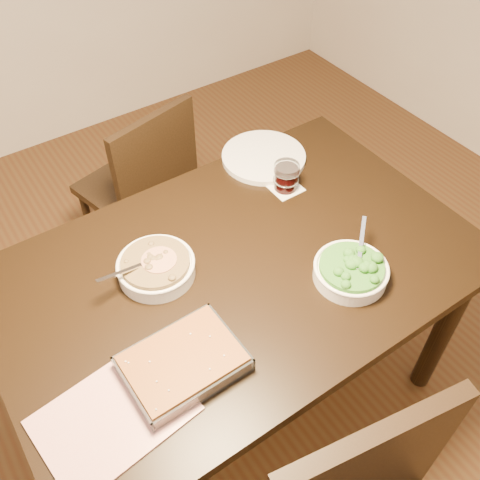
# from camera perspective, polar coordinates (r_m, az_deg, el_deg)

# --- Properties ---
(ground) EXTENTS (4.00, 4.00, 0.00)m
(ground) POSITION_cam_1_polar(r_m,az_deg,el_deg) (2.18, -0.12, -15.61)
(ground) COLOR #4B2A15
(ground) RESTS_ON ground
(table) EXTENTS (1.40, 0.90, 0.75)m
(table) POSITION_cam_1_polar(r_m,az_deg,el_deg) (1.63, -0.15, -4.86)
(table) COLOR black
(table) RESTS_ON ground
(magazine_a) EXTENTS (0.37, 0.29, 0.01)m
(magazine_a) POSITION_cam_1_polar(r_m,az_deg,el_deg) (1.34, -13.31, -17.75)
(magazine_a) COLOR #B73634
(magazine_a) RESTS_ON table
(coaster) EXTENTS (0.10, 0.10, 0.00)m
(coaster) POSITION_cam_1_polar(r_m,az_deg,el_deg) (1.81, 4.85, 5.57)
(coaster) COLOR white
(coaster) RESTS_ON table
(stew_bowl) EXTENTS (0.25, 0.22, 0.09)m
(stew_bowl) POSITION_cam_1_polar(r_m,az_deg,el_deg) (1.53, -8.94, -2.83)
(stew_bowl) COLOR white
(stew_bowl) RESTS_ON table
(broccoli_bowl) EXTENTS (0.21, 0.21, 0.08)m
(broccoli_bowl) POSITION_cam_1_polar(r_m,az_deg,el_deg) (1.54, 11.73, -3.22)
(broccoli_bowl) COLOR white
(broccoli_bowl) RESTS_ON table
(baking_dish) EXTENTS (0.29, 0.21, 0.05)m
(baking_dish) POSITION_cam_1_polar(r_m,az_deg,el_deg) (1.35, -6.08, -12.93)
(baking_dish) COLOR silver
(baking_dish) RESTS_ON table
(wine_tumbler) EXTENTS (0.08, 0.08, 0.09)m
(wine_tumbler) POSITION_cam_1_polar(r_m,az_deg,el_deg) (1.77, 4.95, 6.81)
(wine_tumbler) COLOR black
(wine_tumbler) RESTS_ON coaster
(dinner_plate) EXTENTS (0.30, 0.30, 0.02)m
(dinner_plate) POSITION_cam_1_polar(r_m,az_deg,el_deg) (1.92, 2.54, 8.85)
(dinner_plate) COLOR silver
(dinner_plate) RESTS_ON table
(chair_far) EXTENTS (0.48, 0.48, 0.84)m
(chair_far) POSITION_cam_1_polar(r_m,az_deg,el_deg) (2.28, -10.17, 6.00)
(chair_far) COLOR black
(chair_far) RESTS_ON ground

